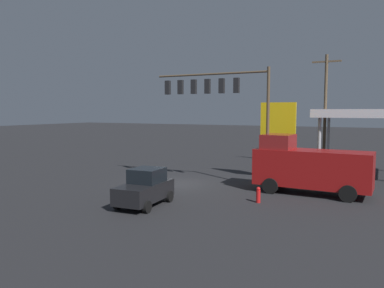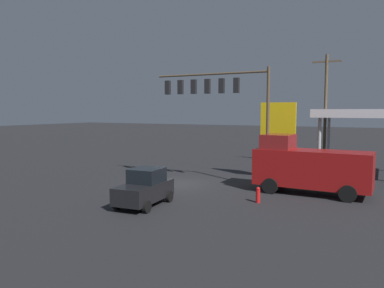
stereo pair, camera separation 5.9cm
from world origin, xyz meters
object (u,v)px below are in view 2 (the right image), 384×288
Objects in this scene: price_sign at (278,127)px; delivery_truck at (309,166)px; traffic_signal_assembly at (218,95)px; fire_hydrant at (258,195)px; hatchback_crossing at (145,188)px; utility_pole at (325,109)px.

price_sign is 5.15m from delivery_truck.
traffic_signal_assembly reaches higher than price_sign.
delivery_truck reaches higher than fire_hydrant.
hatchback_crossing is 6.22m from fire_hydrant.
delivery_truck is (-0.59, 10.78, -3.51)m from utility_pole.
price_sign is at bearing -135.58° from traffic_signal_assembly.
hatchback_crossing is at bearing 32.30° from fire_hydrant.
hatchback_crossing is at bearing 69.24° from utility_pole.
fire_hydrant is at bearing 118.46° from hatchback_crossing.
delivery_truck is 1.76× the size of hatchback_crossing.
hatchback_crossing is (7.28, 6.89, -0.75)m from delivery_truck.
traffic_signal_assembly is at bearing -1.27° from delivery_truck.
traffic_signal_assembly is 9.01m from hatchback_crossing.
traffic_signal_assembly is 7.66m from delivery_truck.
hatchback_crossing is (4.42, 10.58, -2.92)m from price_sign.
utility_pole is at bearing -95.81° from fire_hydrant.
price_sign is at bearing 72.19° from utility_pole.
hatchback_crossing is (1.06, 7.29, -5.20)m from traffic_signal_assembly.
hatchback_crossing is 4.44× the size of fire_hydrant.
traffic_signal_assembly is 1.46× the size of price_sign.
fire_hydrant is (-0.82, 7.27, -3.43)m from price_sign.
traffic_signal_assembly is 1.20× the size of delivery_truck.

